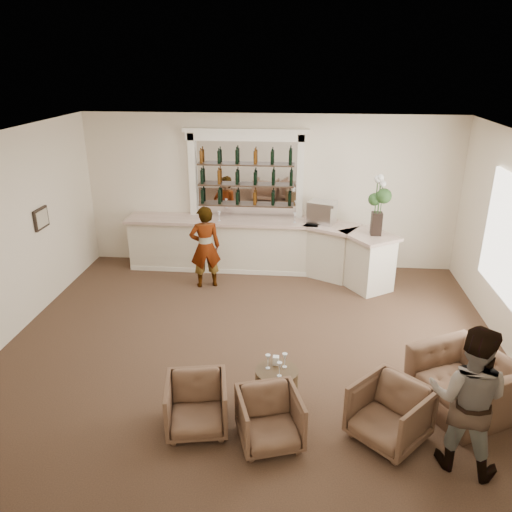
{
  "coord_description": "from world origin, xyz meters",
  "views": [
    {
      "loc": [
        0.72,
        -7.0,
        4.32
      ],
      "look_at": [
        -0.04,
        0.9,
        1.19
      ],
      "focal_mm": 35.0,
      "sensor_mm": 36.0,
      "label": 1
    }
  ],
  "objects": [
    {
      "name": "armchair_left",
      "position": [
        -0.5,
        -2.04,
        0.35
      ],
      "size": [
        0.87,
        0.89,
        0.69
      ],
      "primitive_type": "imported",
      "rotation": [
        0.0,
        0.0,
        0.19
      ],
      "color": "brown",
      "rests_on": "ground"
    },
    {
      "name": "armchair_center",
      "position": [
        0.42,
        -2.2,
        0.34
      ],
      "size": [
        0.91,
        0.92,
        0.67
      ],
      "primitive_type": "imported",
      "rotation": [
        0.0,
        0.0,
        0.31
      ],
      "color": "brown",
      "rests_on": "ground"
    },
    {
      "name": "ground",
      "position": [
        0.0,
        0.0,
        0.0
      ],
      "size": [
        8.0,
        8.0,
        0.0
      ],
      "primitive_type": "plane",
      "color": "brown",
      "rests_on": "ground"
    },
    {
      "name": "bar_counter",
      "position": [
        -0.16,
        3.0,
        0.57
      ],
      "size": [
        5.72,
        1.8,
        1.14
      ],
      "color": "white",
      "rests_on": "ground"
    },
    {
      "name": "guest",
      "position": [
        2.58,
        -2.33,
        0.89
      ],
      "size": [
        1.05,
        0.95,
        1.77
      ],
      "primitive_type": "imported",
      "rotation": [
        0.0,
        0.0,
        2.74
      ],
      "color": "gray",
      "rests_on": "ground"
    },
    {
      "name": "armchair_right",
      "position": [
        1.84,
        -2.0,
        0.37
      ],
      "size": [
        1.13,
        1.13,
        0.74
      ],
      "primitive_type": "imported",
      "rotation": [
        0.0,
        0.0,
        -0.74
      ],
      "color": "brown",
      "rests_on": "ground"
    },
    {
      "name": "wine_glass_tbl_c",
      "position": [
        0.5,
        -1.56,
        0.6
      ],
      "size": [
        0.07,
        0.07,
        0.21
      ],
      "primitive_type": null,
      "color": "white",
      "rests_on": "cocktail_table"
    },
    {
      "name": "espresso_machine",
      "position": [
        1.12,
        3.03,
        1.37
      ],
      "size": [
        0.64,
        0.6,
        0.46
      ],
      "primitive_type": "cube",
      "rotation": [
        0.0,
        0.0,
        -0.37
      ],
      "color": "silver",
      "rests_on": "bar_counter"
    },
    {
      "name": "napkin_holder",
      "position": [
        0.44,
        -1.29,
        0.56
      ],
      "size": [
        0.08,
        0.08,
        0.12
      ],
      "primitive_type": "cube",
      "color": "white",
      "rests_on": "cocktail_table"
    },
    {
      "name": "wine_glass_bar_left",
      "position": [
        -1.02,
        2.97,
        1.25
      ],
      "size": [
        0.07,
        0.07,
        0.21
      ],
      "primitive_type": null,
      "color": "white",
      "rests_on": "bar_counter"
    },
    {
      "name": "wine_glass_tbl_a",
      "position": [
        0.34,
        -1.4,
        0.6
      ],
      "size": [
        0.07,
        0.07,
        0.21
      ],
      "primitive_type": null,
      "color": "white",
      "rests_on": "cocktail_table"
    },
    {
      "name": "armchair_far",
      "position": [
        2.9,
        -1.33,
        0.39
      ],
      "size": [
        1.5,
        1.55,
        0.78
      ],
      "primitive_type": "imported",
      "rotation": [
        0.0,
        0.0,
        -1.06
      ],
      "color": "brown",
      "rests_on": "ground"
    },
    {
      "name": "flower_vase",
      "position": [
        2.15,
        2.37,
        1.81
      ],
      "size": [
        0.31,
        0.31,
        1.19
      ],
      "color": "black",
      "rests_on": "bar_counter"
    },
    {
      "name": "wine_glass_bar_right",
      "position": [
        0.57,
        3.0,
        1.25
      ],
      "size": [
        0.07,
        0.07,
        0.21
      ],
      "primitive_type": null,
      "color": "white",
      "rests_on": "bar_counter"
    },
    {
      "name": "room_shell",
      "position": [
        0.16,
        0.71,
        2.34
      ],
      "size": [
        8.04,
        7.02,
        3.32
      ],
      "color": "#F1E2C8",
      "rests_on": "ground"
    },
    {
      "name": "wine_glass_tbl_b",
      "position": [
        0.56,
        -1.35,
        0.6
      ],
      "size": [
        0.07,
        0.07,
        0.21
      ],
      "primitive_type": null,
      "color": "white",
      "rests_on": "cocktail_table"
    },
    {
      "name": "sommelier",
      "position": [
        -1.18,
        2.16,
        0.84
      ],
      "size": [
        0.71,
        0.57,
        1.68
      ],
      "primitive_type": "imported",
      "rotation": [
        0.0,
        0.0,
        3.46
      ],
      "color": "gray",
      "rests_on": "ground"
    },
    {
      "name": "back_bar_alcove",
      "position": [
        -0.5,
        3.41,
        2.03
      ],
      "size": [
        2.64,
        0.25,
        3.0
      ],
      "color": "white",
      "rests_on": "ground"
    },
    {
      "name": "cocktail_table",
      "position": [
        0.46,
        -1.43,
        0.25
      ],
      "size": [
        0.57,
        0.57,
        0.5
      ],
      "primitive_type": "cylinder",
      "color": "#46331E",
      "rests_on": "ground"
    }
  ]
}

